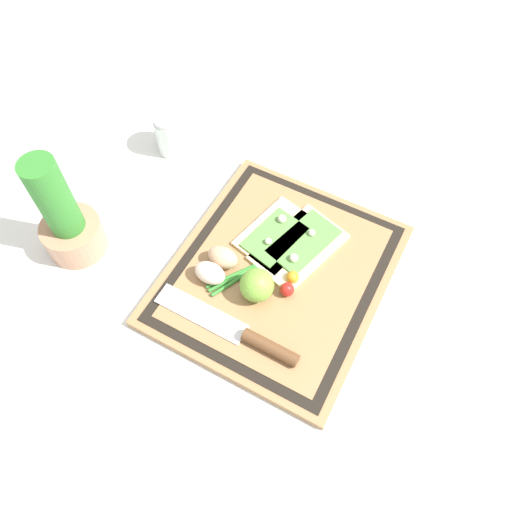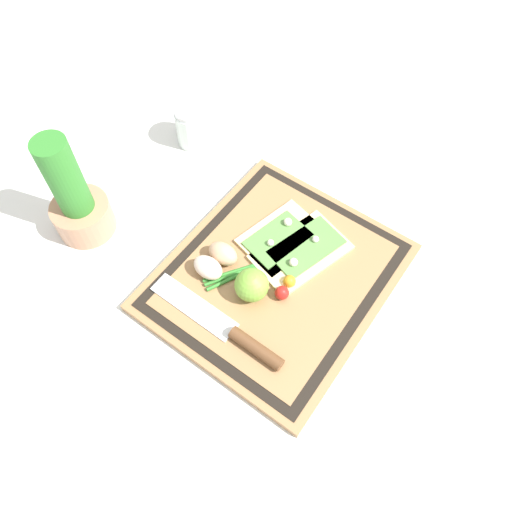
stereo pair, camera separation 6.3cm
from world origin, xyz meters
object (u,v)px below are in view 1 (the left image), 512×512
at_px(egg_pink, 210,273).
at_px(lime, 257,285).
at_px(cherry_tomato_red, 287,289).
at_px(herb_pot, 67,221).
at_px(pizza_slice_far, 278,235).
at_px(cherry_tomato_yellow, 293,277).
at_px(egg_brown, 223,257).
at_px(knife, 249,337).
at_px(pizza_slice_near, 300,246).
at_px(sauce_jar, 173,135).

xyz_separation_m(egg_pink, lime, (0.01, -0.09, 0.01)).
relative_size(cherry_tomato_red, herb_pot, 0.11).
bearing_deg(egg_pink, herb_pot, 100.53).
relative_size(pizza_slice_far, cherry_tomato_yellow, 7.36).
relative_size(egg_brown, cherry_tomato_red, 2.28).
bearing_deg(egg_brown, knife, -133.76).
relative_size(lime, herb_pot, 0.26).
xyz_separation_m(egg_brown, cherry_tomato_yellow, (0.03, -0.13, -0.01)).
xyz_separation_m(knife, lime, (0.08, 0.03, 0.02)).
bearing_deg(herb_pot, cherry_tomato_red, -77.56).
distance_m(knife, egg_pink, 0.14).
relative_size(lime, cherry_tomato_yellow, 2.62).
relative_size(pizza_slice_near, lime, 3.26).
relative_size(pizza_slice_near, egg_brown, 3.38).
bearing_deg(pizza_slice_near, cherry_tomato_red, -167.96).
bearing_deg(lime, egg_brown, 72.58).
height_order(egg_brown, lime, lime).
height_order(knife, egg_pink, egg_pink).
distance_m(pizza_slice_near, lime, 0.13).
xyz_separation_m(egg_brown, herb_pot, (-0.09, 0.27, 0.04)).
bearing_deg(pizza_slice_far, cherry_tomato_yellow, -137.30).
bearing_deg(egg_brown, pizza_slice_near, -48.33).
bearing_deg(sauce_jar, pizza_slice_near, -108.05).
bearing_deg(lime, knife, -160.23).
height_order(lime, herb_pot, herb_pot).
height_order(cherry_tomato_yellow, sauce_jar, sauce_jar).
relative_size(egg_pink, lime, 0.97).
bearing_deg(herb_pot, egg_brown, -71.87).
bearing_deg(lime, herb_pot, 99.96).
distance_m(knife, lime, 0.09).
xyz_separation_m(knife, egg_brown, (0.11, 0.11, 0.01)).
distance_m(egg_brown, cherry_tomato_red, 0.13).
xyz_separation_m(egg_pink, sauce_jar, (0.25, 0.24, 0.00)).
distance_m(egg_pink, cherry_tomato_red, 0.14).
height_order(cherry_tomato_red, cherry_tomato_yellow, cherry_tomato_red).
xyz_separation_m(pizza_slice_near, sauce_jar, (0.12, 0.36, 0.02)).
distance_m(knife, cherry_tomato_red, 0.11).
height_order(pizza_slice_far, knife, pizza_slice_far).
relative_size(egg_pink, cherry_tomato_red, 2.28).
xyz_separation_m(pizza_slice_far, lime, (-0.12, -0.02, 0.02)).
bearing_deg(sauce_jar, knife, -131.67).
xyz_separation_m(lime, cherry_tomato_red, (0.03, -0.05, -0.02)).
bearing_deg(knife, herb_pot, 87.00).
xyz_separation_m(pizza_slice_far, cherry_tomato_red, (-0.10, -0.07, 0.01)).
relative_size(herb_pot, sauce_jar, 2.51).
distance_m(pizza_slice_far, knife, 0.21).
bearing_deg(cherry_tomato_yellow, knife, 174.06).
relative_size(knife, cherry_tomato_red, 10.60).
relative_size(pizza_slice_near, knife, 0.73).
bearing_deg(knife, egg_brown, 46.24).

